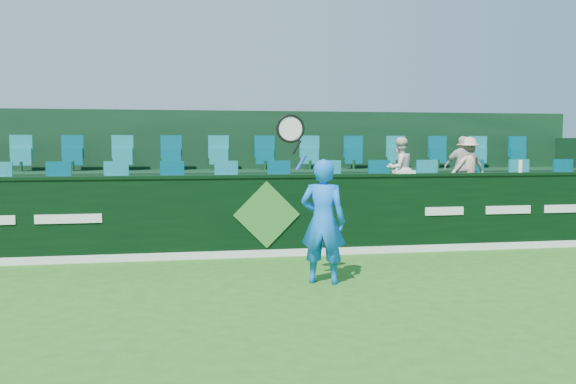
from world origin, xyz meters
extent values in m
plane|color=#246818|center=(0.00, 0.00, 0.00)|extent=(60.00, 60.00, 0.00)
cube|color=black|center=(0.00, 4.00, 0.65)|extent=(16.00, 0.20, 1.30)
cube|color=black|center=(0.00, 4.00, 1.32)|extent=(16.00, 0.24, 0.05)
cube|color=white|center=(0.00, 3.89, 0.06)|extent=(16.00, 0.02, 0.12)
cube|color=#347E2E|center=(0.00, 3.88, 0.70)|extent=(1.10, 0.02, 1.10)
cube|color=white|center=(-3.10, 3.89, 0.70)|extent=(1.00, 0.01, 0.14)
cube|color=white|center=(3.10, 3.89, 0.70)|extent=(0.70, 0.01, 0.14)
cube|color=white|center=(4.30, 3.89, 0.70)|extent=(0.85, 0.01, 0.14)
cube|color=white|center=(5.50, 3.89, 0.70)|extent=(1.00, 0.01, 0.14)
cube|color=black|center=(0.00, 5.10, 0.40)|extent=(16.00, 2.00, 0.80)
cube|color=black|center=(0.00, 7.00, 0.65)|extent=(16.00, 1.80, 1.30)
cube|color=black|center=(0.00, 8.00, 1.30)|extent=(16.00, 0.20, 2.60)
cube|color=teal|center=(0.00, 5.50, 1.10)|extent=(13.50, 0.50, 0.60)
cube|color=teal|center=(0.00, 7.30, 1.60)|extent=(13.50, 0.50, 0.60)
imported|color=blue|center=(0.43, 1.81, 0.83)|extent=(0.71, 0.60, 1.66)
cylinder|color=#143FBF|center=(0.12, 1.71, 1.61)|extent=(0.15, 0.04, 0.21)
cylinder|color=black|center=(0.06, 1.71, 1.81)|extent=(0.13, 0.03, 0.19)
torus|color=black|center=(-0.02, 1.71, 2.05)|extent=(0.51, 0.04, 0.51)
cylinder|color=silver|center=(-0.02, 1.71, 2.05)|extent=(0.42, 0.01, 0.42)
imported|color=white|center=(2.74, 5.12, 1.39)|extent=(0.69, 0.61, 1.18)
imported|color=beige|center=(4.03, 5.12, 1.40)|extent=(0.77, 0.52, 1.21)
imported|color=beige|center=(4.12, 5.12, 1.39)|extent=(0.82, 0.53, 1.19)
cube|color=silver|center=(2.40, 4.00, 1.38)|extent=(0.35, 0.23, 0.05)
cylinder|color=white|center=(4.58, 4.00, 1.46)|extent=(0.07, 0.07, 0.22)
camera|label=1|loc=(-1.59, -6.41, 1.85)|focal=40.00mm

